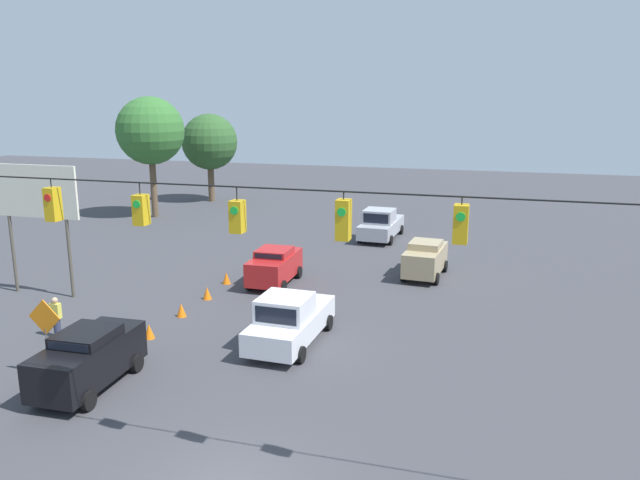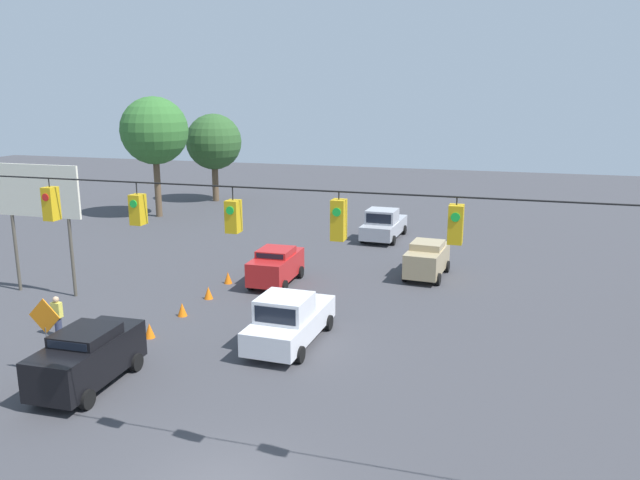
# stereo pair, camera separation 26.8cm
# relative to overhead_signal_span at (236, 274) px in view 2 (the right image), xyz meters

# --- Properties ---
(overhead_signal_span) EXTENTS (23.77, 0.38, 7.90)m
(overhead_signal_span) POSITION_rel_overhead_signal_span_xyz_m (0.00, 0.00, 0.00)
(overhead_signal_span) COLOR #4C473D
(overhead_signal_span) RESTS_ON ground_plane
(pickup_truck_silver_withflow_deep) EXTENTS (2.51, 5.40, 2.12)m
(pickup_truck_silver_withflow_deep) POSITION_rel_overhead_signal_span_xyz_m (1.51, -27.25, -4.31)
(pickup_truck_silver_withflow_deep) COLOR #A8AAB2
(pickup_truck_silver_withflow_deep) RESTS_ON ground_plane
(sedan_tan_oncoming_deep) EXTENTS (2.22, 4.13, 1.95)m
(sedan_tan_oncoming_deep) POSITION_rel_overhead_signal_span_xyz_m (-2.48, -19.02, -4.28)
(sedan_tan_oncoming_deep) COLOR tan
(sedan_tan_oncoming_deep) RESTS_ON ground_plane
(sedan_black_parked_shoulder) EXTENTS (2.15, 4.48, 2.01)m
(sedan_black_parked_shoulder) POSITION_rel_overhead_signal_span_xyz_m (6.82, -2.73, -4.24)
(sedan_black_parked_shoulder) COLOR black
(sedan_black_parked_shoulder) RESTS_ON ground_plane
(pickup_truck_white_withflow_mid) EXTENTS (2.40, 5.40, 2.12)m
(pickup_truck_white_withflow_mid) POSITION_rel_overhead_signal_span_xyz_m (1.53, -8.13, -4.31)
(pickup_truck_white_withflow_mid) COLOR silver
(pickup_truck_white_withflow_mid) RESTS_ON ground_plane
(sedan_red_withflow_far) EXTENTS (2.07, 4.14, 1.88)m
(sedan_red_withflow_far) POSITION_rel_overhead_signal_span_xyz_m (4.87, -15.49, -4.31)
(sedan_red_withflow_far) COLOR red
(sedan_red_withflow_far) RESTS_ON ground_plane
(traffic_cone_nearest) EXTENTS (0.43, 0.43, 0.61)m
(traffic_cone_nearest) POSITION_rel_overhead_signal_span_xyz_m (7.15, -4.39, -4.98)
(traffic_cone_nearest) COLOR orange
(traffic_cone_nearest) RESTS_ON ground_plane
(traffic_cone_second) EXTENTS (0.43, 0.43, 0.61)m
(traffic_cone_second) POSITION_rel_overhead_signal_span_xyz_m (7.18, -7.06, -4.98)
(traffic_cone_second) COLOR orange
(traffic_cone_second) RESTS_ON ground_plane
(traffic_cone_third) EXTENTS (0.43, 0.43, 0.61)m
(traffic_cone_third) POSITION_rel_overhead_signal_span_xyz_m (7.16, -9.70, -4.98)
(traffic_cone_third) COLOR orange
(traffic_cone_third) RESTS_ON ground_plane
(traffic_cone_fourth) EXTENTS (0.43, 0.43, 0.61)m
(traffic_cone_fourth) POSITION_rel_overhead_signal_span_xyz_m (7.13, -12.21, -4.98)
(traffic_cone_fourth) COLOR orange
(traffic_cone_fourth) RESTS_ON ground_plane
(traffic_cone_fifth) EXTENTS (0.43, 0.43, 0.61)m
(traffic_cone_fifth) POSITION_rel_overhead_signal_span_xyz_m (7.30, -14.79, -4.98)
(traffic_cone_fifth) COLOR orange
(traffic_cone_fifth) RESTS_ON ground_plane
(traffic_cone_farthest) EXTENTS (0.43, 0.43, 0.61)m
(traffic_cone_farthest) POSITION_rel_overhead_signal_span_xyz_m (7.17, -17.49, -4.98)
(traffic_cone_farthest) COLOR orange
(traffic_cone_farthest) RESTS_ON ground_plane
(roadside_billboard) EXTENTS (4.71, 0.16, 6.41)m
(roadside_billboard) POSITION_rel_overhead_signal_span_xyz_m (15.22, -10.71, -0.54)
(roadside_billboard) COLOR #4C473D
(roadside_billboard) RESTS_ON ground_plane
(work_zone_sign) EXTENTS (1.27, 0.06, 2.84)m
(work_zone_sign) POSITION_rel_overhead_signal_span_xyz_m (8.64, -2.98, -3.30)
(work_zone_sign) COLOR slate
(work_zone_sign) RESTS_ON ground_plane
(pedestrian) EXTENTS (0.40, 0.28, 1.69)m
(pedestrian) POSITION_rel_overhead_signal_span_xyz_m (10.85, -6.16, -4.44)
(pedestrian) COLOR #2D334C
(pedestrian) RESTS_ON ground_plane
(tree_horizon_left) EXTENTS (5.02, 5.02, 7.93)m
(tree_horizon_left) POSITION_rel_overhead_signal_span_xyz_m (19.32, -37.99, 0.10)
(tree_horizon_left) COLOR brown
(tree_horizon_left) RESTS_ON ground_plane
(tree_horizon_right) EXTENTS (5.29, 5.29, 9.49)m
(tree_horizon_right) POSITION_rel_overhead_signal_span_xyz_m (20.40, -29.90, 1.51)
(tree_horizon_right) COLOR brown
(tree_horizon_right) RESTS_ON ground_plane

